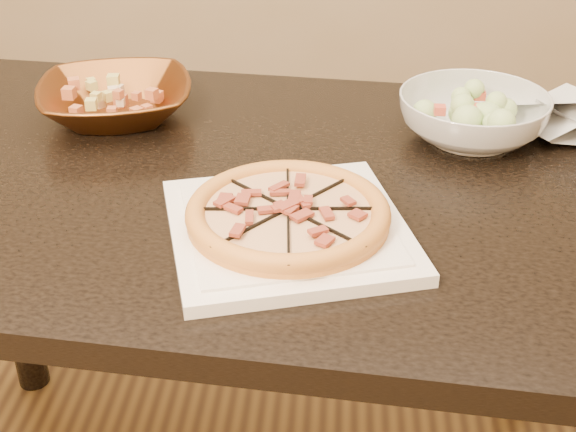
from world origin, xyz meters
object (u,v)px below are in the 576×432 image
Objects in this scene: plate at (288,229)px; bronze_bowl at (116,100)px; dining_table at (243,238)px; pizza at (288,213)px; salad_bowl at (473,117)px.

plate is 0.48m from bronze_bowl.
plate is (0.08, -0.17, 0.12)m from dining_table.
dining_table is 5.20× the size of bronze_bowl.
plate is at bearing -28.39° from pizza.
dining_table is 5.04× the size of pizza.
pizza reaches higher than plate.
plate is 1.45× the size of bronze_bowl.
pizza is 0.48m from bronze_bowl.
plate is at bearing -130.75° from salad_bowl.
plate is at bearing -48.18° from bronze_bowl.
bronze_bowl is 1.07× the size of salad_bowl.
pizza is 1.03× the size of bronze_bowl.
bronze_bowl is at bearing 176.18° from salad_bowl.
salad_bowl reaches higher than bronze_bowl.
bronze_bowl is (-0.32, 0.36, 0.02)m from plate.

